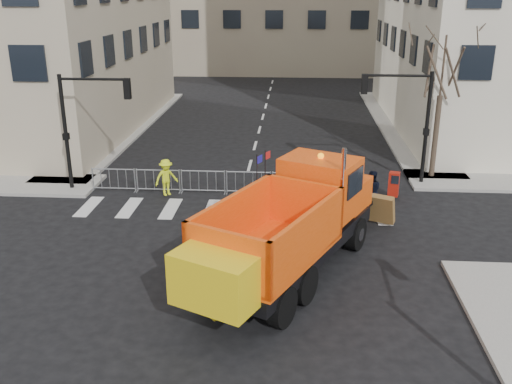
# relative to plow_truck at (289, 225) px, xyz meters

# --- Properties ---
(ground) EXTENTS (120.00, 120.00, 0.00)m
(ground) POSITION_rel_plow_truck_xyz_m (-2.24, 0.24, -1.86)
(ground) COLOR black
(ground) RESTS_ON ground
(sidewalk_back) EXTENTS (64.00, 5.00, 0.15)m
(sidewalk_back) POSITION_rel_plow_truck_xyz_m (-2.24, 8.74, -1.79)
(sidewalk_back) COLOR gray
(sidewalk_back) RESTS_ON ground
(traffic_light_left) EXTENTS (0.18, 0.18, 5.40)m
(traffic_light_left) POSITION_rel_plow_truck_xyz_m (-10.24, 7.74, 0.84)
(traffic_light_left) COLOR black
(traffic_light_left) RESTS_ON ground
(traffic_light_right) EXTENTS (0.18, 0.18, 5.40)m
(traffic_light_right) POSITION_rel_plow_truck_xyz_m (6.26, 9.74, 0.84)
(traffic_light_right) COLOR black
(traffic_light_right) RESTS_ON ground
(crowd_barriers) EXTENTS (12.60, 0.60, 1.10)m
(crowd_barriers) POSITION_rel_plow_truck_xyz_m (-2.99, 7.84, -1.31)
(crowd_barriers) COLOR #9EA0A5
(crowd_barriers) RESTS_ON ground
(street_tree) EXTENTS (3.00, 3.00, 7.50)m
(street_tree) POSITION_rel_plow_truck_xyz_m (6.96, 10.74, 1.89)
(street_tree) COLOR #382B21
(street_tree) RESTS_ON ground
(plow_truck) EXTENTS (7.33, 10.97, 4.20)m
(plow_truck) POSITION_rel_plow_truck_xyz_m (0.00, 0.00, 0.00)
(plow_truck) COLOR black
(plow_truck) RESTS_ON ground
(cop_a) EXTENTS (0.77, 0.69, 1.76)m
(cop_a) POSITION_rel_plow_truck_xyz_m (1.62, 6.28, -0.99)
(cop_a) COLOR black
(cop_a) RESTS_ON ground
(cop_b) EXTENTS (0.89, 0.70, 1.81)m
(cop_b) POSITION_rel_plow_truck_xyz_m (3.38, 6.06, -0.96)
(cop_b) COLOR black
(cop_b) RESTS_ON ground
(cop_c) EXTENTS (1.07, 1.26, 2.03)m
(cop_c) POSITION_rel_plow_truck_xyz_m (2.05, 6.50, -0.85)
(cop_c) COLOR black
(cop_c) RESTS_ON ground
(worker) EXTENTS (1.23, 1.14, 1.67)m
(worker) POSITION_rel_plow_truck_xyz_m (-5.57, 7.04, -0.88)
(worker) COLOR #DEF11C
(worker) RESTS_ON sidewalk_back
(newspaper_box) EXTENTS (0.54, 0.51, 1.10)m
(newspaper_box) POSITION_rel_plow_truck_xyz_m (4.59, 7.64, -1.16)
(newspaper_box) COLOR #A5180C
(newspaper_box) RESTS_ON sidewalk_back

